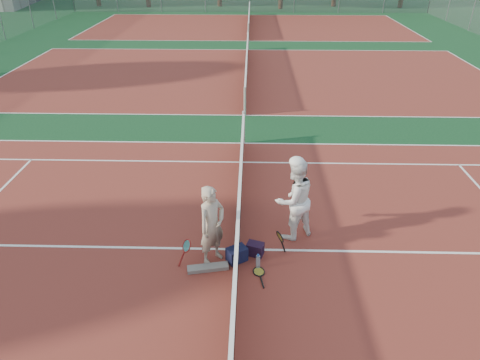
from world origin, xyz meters
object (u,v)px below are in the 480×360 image
water_bottle (258,262)px  racket_black_held (280,243)px  racket_red (187,252)px  sports_bag_purple (255,249)px  net_main (239,230)px  racket_spare (259,272)px  player_b (294,199)px  player_a (212,225)px  sports_bag_navy (237,254)px

water_bottle → racket_black_held: bearing=44.8°
racket_red → sports_bag_purple: bearing=-28.5°
net_main → racket_black_held: 0.90m
racket_spare → player_b: bearing=-41.8°
player_a → water_bottle: 1.19m
sports_bag_navy → water_bottle: sports_bag_navy is taller
racket_spare → sports_bag_purple: sports_bag_purple is taller
racket_black_held → racket_red: bearing=-19.2°
player_a → racket_red: player_a is taller
sports_bag_purple → water_bottle: water_bottle is taller
player_a → sports_bag_purple: 1.15m
player_a → sports_bag_navy: (0.49, -0.01, -0.71)m
net_main → sports_bag_navy: 0.50m
player_b → water_bottle: (-0.77, -1.12, -0.80)m
player_a → racket_spare: size_ratio=2.89×
player_b → racket_red: bearing=-6.5°
net_main → racket_red: size_ratio=20.14×
net_main → sports_bag_navy: net_main is taller
water_bottle → net_main: bearing=125.8°
net_main → sports_bag_purple: 0.53m
player_a → sports_bag_purple: size_ratio=5.05×
racket_red → sports_bag_purple: racket_red is taller
racket_spare → sports_bag_purple: size_ratio=1.74×
net_main → player_b: (1.18, 0.55, 0.44)m
player_a → racket_spare: (0.94, -0.37, -0.85)m
racket_red → water_bottle: (1.45, -0.13, -0.12)m
net_main → racket_spare: 0.96m
racket_black_held → water_bottle: size_ratio=1.93×
sports_bag_navy → water_bottle: bearing=-26.4°
net_main → racket_spare: size_ratio=18.30×
net_main → racket_black_held: bearing=-8.0°
sports_bag_purple → net_main: bearing=157.2°
net_main → water_bottle: (0.41, -0.57, -0.36)m
player_a → racket_black_held: 1.51m
sports_bag_purple → water_bottle: size_ratio=1.15×
net_main → player_b: size_ratio=5.80×
racket_black_held → sports_bag_navy: (-0.89, -0.23, -0.13)m
racket_red → racket_black_held: (1.90, 0.32, 0.02)m
player_b → racket_spare: (-0.75, -1.26, -0.93)m
player_b → sports_bag_navy: 1.70m
player_b → racket_spare: bearing=28.5°
racket_red → racket_black_held: size_ratio=0.94×
sports_bag_purple → racket_red: bearing=-168.3°
sports_bag_navy → water_bottle: 0.48m
player_b → water_bottle: size_ratio=6.31×
net_main → water_bottle: net_main is taller
water_bottle → racket_red: bearing=174.8°
water_bottle → sports_bag_purple: bearing=97.5°
racket_red → racket_black_held: 1.93m
player_b → water_bottle: bearing=24.9°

